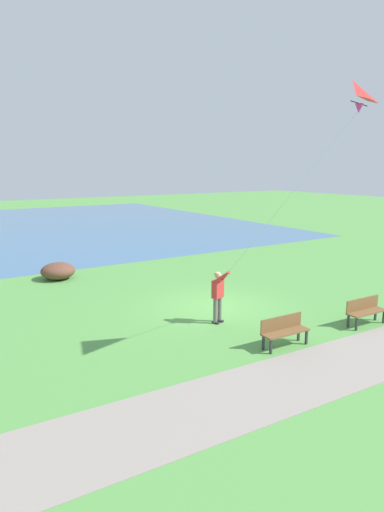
{
  "coord_description": "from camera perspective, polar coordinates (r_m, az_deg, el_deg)",
  "views": [
    {
      "loc": [
        -12.58,
        9.05,
        5.07
      ],
      "look_at": [
        -0.7,
        1.44,
        2.2
      ],
      "focal_mm": 30.74,
      "sensor_mm": 36.0,
      "label": 1
    }
  ],
  "objects": [
    {
      "name": "lakeside_shrub",
      "position": [
        21.06,
        -17.04,
        -1.87
      ],
      "size": [
        1.5,
        1.55,
        0.77
      ],
      "primitive_type": "ellipsoid",
      "color": "brown",
      "rests_on": "ground"
    },
    {
      "name": "person_kite_flyer",
      "position": [
        14.41,
        3.44,
        -4.73
      ],
      "size": [
        0.63,
        0.5,
        1.83
      ],
      "color": "#232328",
      "rests_on": "ground"
    },
    {
      "name": "park_bench_far_walkway",
      "position": [
        12.98,
        11.87,
        -9.31
      ],
      "size": [
        0.5,
        1.52,
        0.88
      ],
      "color": "brown",
      "rests_on": "ground"
    },
    {
      "name": "walkway_path",
      "position": [
        11.12,
        11.8,
        -15.82
      ],
      "size": [
        3.61,
        32.07,
        0.02
      ],
      "primitive_type": "cube",
      "rotation": [
        0.0,
        0.0,
        -0.04
      ],
      "color": "gray",
      "rests_on": "ground"
    },
    {
      "name": "park_bench_near_walkway",
      "position": [
        15.45,
        21.6,
        -6.49
      ],
      "size": [
        0.5,
        1.52,
        0.88
      ],
      "color": "brown",
      "rests_on": "ground"
    },
    {
      "name": "flying_kite",
      "position": [
        11.99,
        20.03,
        18.66
      ],
      "size": [
        3.88,
        1.69,
        5.34
      ],
      "color": "red"
    },
    {
      "name": "ground_plane",
      "position": [
        16.31,
        2.97,
        -6.63
      ],
      "size": [
        120.0,
        120.0,
        0.0
      ],
      "primitive_type": "plane",
      "color": "#569947"
    }
  ]
}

